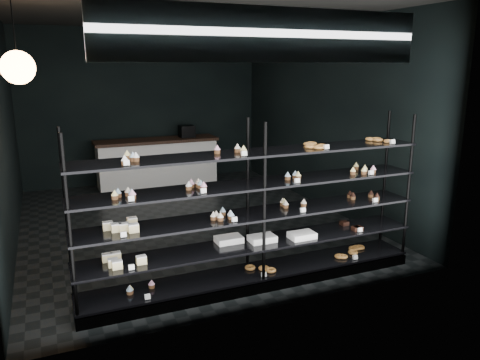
# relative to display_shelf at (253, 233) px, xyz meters

# --- Properties ---
(room) EXTENTS (5.01, 6.01, 3.20)m
(room) POSITION_rel_display_shelf_xyz_m (-0.06, 2.45, 0.97)
(room) COLOR black
(room) RESTS_ON ground
(display_shelf) EXTENTS (4.00, 0.50, 1.91)m
(display_shelf) POSITION_rel_display_shelf_xyz_m (0.00, 0.00, 0.00)
(display_shelf) COLOR black
(display_shelf) RESTS_ON room
(signage) EXTENTS (3.30, 0.05, 0.50)m
(signage) POSITION_rel_display_shelf_xyz_m (-0.06, -0.48, 2.12)
(signage) COLOR #0B0F3A
(signage) RESTS_ON room
(pendant_lamp) EXTENTS (0.35, 0.35, 0.91)m
(pendant_lamp) POSITION_rel_display_shelf_xyz_m (-2.26, 1.05, 1.82)
(pendant_lamp) COLOR black
(pendant_lamp) RESTS_ON room
(service_counter) EXTENTS (2.51, 0.65, 1.23)m
(service_counter) POSITION_rel_display_shelf_xyz_m (0.07, 4.95, -0.13)
(service_counter) COLOR silver
(service_counter) RESTS_ON room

